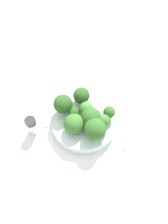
% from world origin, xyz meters
% --- Properties ---
extents(ground_plane, '(3.00, 3.00, 0.00)m').
position_xyz_m(ground_plane, '(0.00, 0.00, 0.00)').
color(ground_plane, white).
extents(bowl, '(0.19, 0.19, 0.04)m').
position_xyz_m(bowl, '(0.00, 0.00, 0.02)').
color(bowl, silver).
rests_on(bowl, ground_plane).
extents(broccoli_floret_0, '(0.04, 0.04, 0.05)m').
position_xyz_m(broccoli_floret_0, '(-0.00, 0.01, 0.06)').
color(broccoli_floret_0, '#7A9E5B').
rests_on(broccoli_floret_0, bowl).
extents(broccoli_floret_1, '(0.06, 0.06, 0.07)m').
position_xyz_m(broccoli_floret_1, '(0.05, -0.03, 0.07)').
color(broccoli_floret_1, '#84AD66').
rests_on(broccoli_floret_1, bowl).
extents(broccoli_floret_2, '(0.05, 0.05, 0.05)m').
position_xyz_m(broccoli_floret_2, '(-0.03, 0.05, 0.06)').
color(broccoli_floret_2, '#8EB770').
rests_on(broccoli_floret_2, bowl).
extents(broccoli_floret_3, '(0.05, 0.05, 0.07)m').
position_xyz_m(broccoli_floret_3, '(-0.06, -0.01, 0.08)').
color(broccoli_floret_3, '#8EB770').
rests_on(broccoli_floret_3, bowl).
extents(broccoli_floret_4, '(0.03, 0.03, 0.04)m').
position_xyz_m(broccoli_floret_4, '(-0.03, -0.01, 0.06)').
color(broccoli_floret_4, '#84AD66').
rests_on(broccoli_floret_4, bowl).
extents(broccoli_floret_5, '(0.03, 0.03, 0.05)m').
position_xyz_m(broccoli_floret_5, '(0.06, -0.00, 0.07)').
color(broccoli_floret_5, '#7A9E5B').
rests_on(broccoli_floret_5, bowl).
extents(broccoli_floret_6, '(0.03, 0.03, 0.05)m').
position_xyz_m(broccoli_floret_6, '(0.06, 0.03, 0.06)').
color(broccoli_floret_6, '#7A9E5B').
rests_on(broccoli_floret_6, bowl).
extents(broccoli_floret_7, '(0.06, 0.06, 0.06)m').
position_xyz_m(broccoli_floret_7, '(-0.01, -0.04, 0.06)').
color(broccoli_floret_7, '#84AD66').
rests_on(broccoli_floret_7, bowl).
extents(broccoli_floret_8, '(0.06, 0.06, 0.06)m').
position_xyz_m(broccoli_floret_8, '(0.02, -0.01, 0.07)').
color(broccoli_floret_8, '#84AD66').
rests_on(broccoli_floret_8, bowl).
extents(pepper_shaker, '(0.03, 0.03, 0.07)m').
position_xyz_m(pepper_shaker, '(-0.12, -0.09, 0.03)').
color(pepper_shaker, silver).
rests_on(pepper_shaker, ground_plane).
extents(almond_crumb_0, '(0.01, 0.01, 0.01)m').
position_xyz_m(almond_crumb_0, '(0.14, -0.02, 0.00)').
color(almond_crumb_0, tan).
rests_on(almond_crumb_0, ground_plane).
extents(almond_crumb_1, '(0.01, 0.01, 0.01)m').
position_xyz_m(almond_crumb_1, '(-0.10, -0.06, 0.00)').
color(almond_crumb_1, tan).
rests_on(almond_crumb_1, ground_plane).
extents(almond_crumb_2, '(0.01, 0.01, 0.01)m').
position_xyz_m(almond_crumb_2, '(0.13, 0.00, 0.00)').
color(almond_crumb_2, olive).
rests_on(almond_crumb_2, ground_plane).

